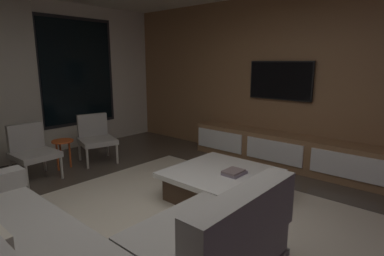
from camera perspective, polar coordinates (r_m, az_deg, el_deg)
floor at (r=3.13m, az=-6.71°, el=-19.68°), size 9.20×9.20×0.00m
media_wall at (r=5.23m, az=18.91°, el=8.21°), size 0.12×7.80×2.70m
area_rug at (r=3.28m, az=-0.70°, el=-17.89°), size 3.20×3.80×0.01m
coffee_table at (r=3.83m, az=5.35°, el=-10.31°), size 1.16×1.16×0.36m
book_stack_on_coffee_table at (r=3.67m, az=7.72°, el=-8.07°), size 0.27×0.20×0.05m
accent_chair_near_window at (r=5.43m, az=-17.29°, el=-1.34°), size 0.67×0.69×0.78m
accent_chair_by_curtain at (r=4.96m, az=-27.37°, el=-3.40°), size 0.56×0.58×0.78m
side_stool at (r=5.20m, az=-22.67°, el=-2.99°), size 0.32×0.32×0.46m
media_console at (r=5.16m, az=16.31°, el=-4.06°), size 0.46×3.10×0.52m
mounted_tv at (r=5.23m, az=15.90°, el=8.39°), size 0.05×1.06×0.62m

